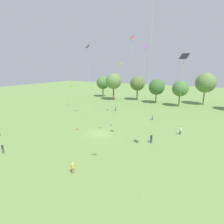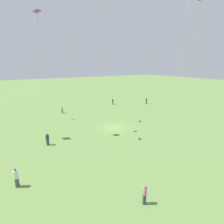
{
  "view_description": "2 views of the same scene",
  "coord_description": "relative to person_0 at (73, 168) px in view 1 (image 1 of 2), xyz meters",
  "views": [
    {
      "loc": [
        19.86,
        -30.47,
        14.19
      ],
      "look_at": [
        4.05,
        -1.94,
        5.9
      ],
      "focal_mm": 28.0,
      "sensor_mm": 36.0,
      "label": 1
    },
    {
      "loc": [
        15.34,
        24.25,
        10.76
      ],
      "look_at": [
        1.98,
        2.69,
        3.82
      ],
      "focal_mm": 28.0,
      "sensor_mm": 36.0,
      "label": 2
    }
  ],
  "objects": [
    {
      "name": "ground_plane",
      "position": [
        -4.78,
        14.4,
        -0.8
      ],
      "size": [
        240.0,
        240.0,
        0.0
      ],
      "primitive_type": "plane",
      "color": "#6B8E47"
    },
    {
      "name": "tree_0",
      "position": [
        -31.06,
        57.94,
        6.16
      ],
      "size": [
        6.29,
        6.29,
        10.13
      ],
      "color": "brown",
      "rests_on": "ground_plane"
    },
    {
      "name": "tree_1",
      "position": [
        -22.03,
        52.34,
        7.61
      ],
      "size": [
        6.92,
        6.92,
        11.91
      ],
      "color": "brown",
      "rests_on": "ground_plane"
    },
    {
      "name": "tree_2",
      "position": [
        -12.67,
        57.17,
        6.7
      ],
      "size": [
        6.5,
        6.5,
        10.78
      ],
      "color": "brown",
      "rests_on": "ground_plane"
    },
    {
      "name": "tree_3",
      "position": [
        -3.39,
        54.34,
        5.83
      ],
      "size": [
        6.3,
        6.3,
        9.79
      ],
      "color": "brown",
      "rests_on": "ground_plane"
    },
    {
      "name": "tree_4",
      "position": [
        5.9,
        52.28,
        5.94
      ],
      "size": [
        5.78,
        5.78,
        9.65
      ],
      "color": "brown",
      "rests_on": "ground_plane"
    },
    {
      "name": "tree_5",
      "position": [
        13.78,
        59.98,
        7.81
      ],
      "size": [
        7.46,
        7.46,
        12.36
      ],
      "color": "brown",
      "rests_on": "ground_plane"
    },
    {
      "name": "person_0",
      "position": [
        0.0,
        0.0,
        0.0
      ],
      "size": [
        0.63,
        0.63,
        1.65
      ],
      "rotation": [
        0.0,
        0.0,
        2.46
      ],
      "color": "#847056",
      "rests_on": "ground_plane"
    },
    {
      "name": "person_1",
      "position": [
        -14.42,
        -1.28,
        0.06
      ],
      "size": [
        0.43,
        0.43,
        1.72
      ],
      "rotation": [
        0.0,
        0.0,
        0.27
      ],
      "color": "#4C4C51",
      "rests_on": "ground_plane"
    },
    {
      "name": "person_2",
      "position": [
        2.31,
        30.21,
        0.08
      ],
      "size": [
        0.41,
        0.41,
        1.73
      ],
      "rotation": [
        0.0,
        0.0,
        0.28
      ],
      "color": "#333D5B",
      "rests_on": "ground_plane"
    },
    {
      "name": "person_3",
      "position": [
        -11.66,
        34.74,
        0.03
      ],
      "size": [
        0.45,
        0.45,
        1.7
      ],
      "rotation": [
        0.0,
        0.0,
        1.6
      ],
      "color": "#4C4C51",
      "rests_on": "ground_plane"
    },
    {
      "name": "person_4",
      "position": [
        10.74,
        22.61,
        0.13
      ],
      "size": [
        0.56,
        0.56,
        1.87
      ],
      "rotation": [
        0.0,
        0.0,
        3.62
      ],
      "color": "#4C4C51",
      "rests_on": "ground_plane"
    },
    {
      "name": "person_5",
      "position": [
        6.47,
        15.24,
        0.03
      ],
      "size": [
        0.47,
        0.47,
        1.7
      ],
      "rotation": [
        0.0,
        0.0,
        3.11
      ],
      "color": "#333D5B",
      "rests_on": "ground_plane"
    },
    {
      "name": "kite_0",
      "position": [
        5.52,
        12.02,
        15.5
      ],
      "size": [
        1.13,
        1.13,
        17.57
      ],
      "rotation": [
        0.0,
        0.0,
        6.12
      ],
      "color": "purple",
      "rests_on": "ground_plane"
    },
    {
      "name": "kite_1",
      "position": [
        -28.31,
        31.65,
        7.01
      ],
      "size": [
        1.07,
        1.16,
        8.28
      ],
      "rotation": [
        0.0,
        0.0,
        3.76
      ],
      "color": "yellow",
      "rests_on": "ground_plane"
    },
    {
      "name": "kite_2",
      "position": [
        -13.5,
        22.54,
        17.82
      ],
      "size": [
        1.24,
        1.35,
        19.86
      ],
      "rotation": [
        0.0,
        0.0,
        4.33
      ],
      "color": "black",
      "rests_on": "ground_plane"
    },
    {
      "name": "kite_3",
      "position": [
        10.24,
        -0.34,
        18.4
      ],
      "size": [
        0.98,
        0.87,
        21.1
      ],
      "rotation": [
        0.0,
        0.0,
        2.78
      ],
      "color": "black",
      "rests_on": "ground_plane"
    },
    {
      "name": "kite_4",
      "position": [
        -3.54,
        27.95,
        19.89
      ],
      "size": [
        1.4,
        1.31,
        22.08
      ],
      "rotation": [
        0.0,
        0.0,
        4.89
      ],
      "color": "red",
      "rests_on": "ground_plane"
    },
    {
      "name": "kite_5",
      "position": [
        11.74,
        9.73,
        14.3
      ],
      "size": [
        1.34,
        1.18,
        16.06
      ],
      "rotation": [
        0.0,
        0.0,
        5.13
      ],
      "color": "black",
      "rests_on": "ground_plane"
    },
    {
      "name": "kite_6",
      "position": [
        0.64,
        13.14,
        12.69
      ],
      "size": [
        0.84,
        0.84,
        14.97
      ],
      "rotation": [
        0.0,
        0.0,
        3.28
      ],
      "color": "yellow",
      "rests_on": "ground_plane"
    },
    {
      "name": "picnic_bag_0",
      "position": [
        -11.0,
        14.05,
        -0.68
      ],
      "size": [
        0.48,
        0.47,
        0.24
      ],
      "rotation": [
        0.0,
        0.0,
        0.71
      ],
      "color": "#933833",
      "rests_on": "ground_plane"
    },
    {
      "name": "picnic_bag_1",
      "position": [
        -5.51,
        20.48,
        -0.67
      ],
      "size": [
        0.37,
        0.39,
        0.26
      ],
      "rotation": [
        0.0,
        0.0,
        0.52
      ],
      "color": "#33518C",
      "rests_on": "ground_plane"
    }
  ]
}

